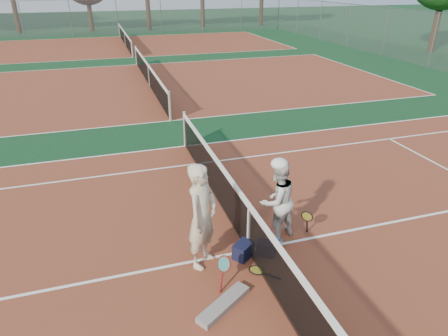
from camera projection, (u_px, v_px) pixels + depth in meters
The scene contains 17 objects.
ground at pixel (248, 251), 7.57m from camera, with size 130.00×130.00×0.00m, color #0D3318.
court_main at pixel (248, 251), 7.57m from camera, with size 23.77×10.97×0.01m, color brown.
court_far_a at pixel (150, 86), 19.20m from camera, with size 23.77×10.97×0.01m, color brown.
court_far_b at pixel (126, 45), 30.83m from camera, with size 23.77×10.97×0.01m, color brown.
net_main at pixel (249, 228), 7.35m from camera, with size 0.10×10.98×1.02m, color black, non-canonical shape.
net_far_a at pixel (149, 75), 18.98m from camera, with size 0.10×10.98×1.02m, color black, non-canonical shape.
net_far_b at pixel (125, 39), 30.61m from camera, with size 0.10×10.98×1.02m, color black, non-canonical shape.
fence_back at pixel (117, 17), 36.22m from camera, with size 32.00×0.06×3.00m, color slate, non-canonical shape.
player_a at pixel (202, 216), 6.85m from camera, with size 0.72×0.47×1.96m, color beige.
player_b at pixel (277, 201), 7.65m from camera, with size 0.80×0.62×1.64m, color silver.
racket_red at pixel (224, 271), 6.62m from camera, with size 0.30×0.27×0.55m, color maroon, non-canonical shape.
racket_black_held at pixel (306, 223), 7.90m from camera, with size 0.22×0.27×0.58m, color black, non-canonical shape.
racket_spare at pixel (257, 270), 7.02m from camera, with size 0.60×0.27×0.04m, color black, non-canonical shape.
sports_bag_navy at pixel (243, 250), 7.34m from camera, with size 0.38×0.26×0.30m, color black.
sports_bag_purple at pixel (266, 249), 7.41m from camera, with size 0.34×0.23×0.27m, color black.
net_cover_canvas at pixel (224, 304), 6.25m from camera, with size 1.04×0.24×0.11m, color slate.
water_bottle at pixel (279, 247), 7.42m from camera, with size 0.09×0.09×0.30m, color silver.
Camera 1 is at (-2.28, -5.74, 4.67)m, focal length 32.00 mm.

